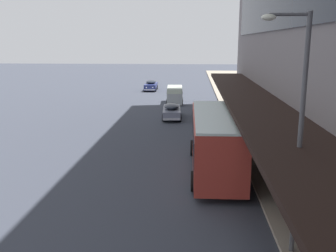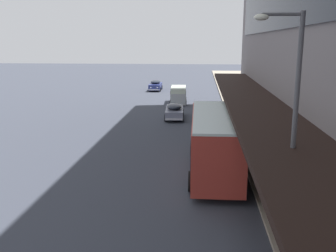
{
  "view_description": "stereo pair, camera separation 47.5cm",
  "coord_description": "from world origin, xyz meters",
  "px_view_note": "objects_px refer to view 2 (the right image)",
  "views": [
    {
      "loc": [
        2.93,
        -4.61,
        7.09
      ],
      "look_at": [
        1.37,
        18.29,
        1.93
      ],
      "focal_mm": 40.0,
      "sensor_mm": 36.0,
      "label": 1
    },
    {
      "loc": [
        3.4,
        -4.57,
        7.09
      ],
      "look_at": [
        1.37,
        18.29,
        1.93
      ],
      "focal_mm": 40.0,
      "sensor_mm": 36.0,
      "label": 2
    }
  ],
  "objects_px": {
    "street_lamp": "(290,122)",
    "transit_bus_kerbside_front": "(214,139)",
    "sedan_second_mid": "(174,111)",
    "vw_van": "(178,94)",
    "sedan_lead_mid": "(205,111)",
    "sedan_oncoming_front": "(156,85)"
  },
  "relations": [
    {
      "from": "sedan_lead_mid",
      "to": "street_lamp",
      "type": "relative_size",
      "value": 0.64
    },
    {
      "from": "sedan_oncoming_front",
      "to": "sedan_second_mid",
      "type": "xyz_separation_m",
      "value": [
        4.35,
        -20.87,
        -0.03
      ]
    },
    {
      "from": "transit_bus_kerbside_front",
      "to": "vw_van",
      "type": "xyz_separation_m",
      "value": [
        -3.45,
        23.94,
        -0.8
      ]
    },
    {
      "from": "street_lamp",
      "to": "transit_bus_kerbside_front",
      "type": "bearing_deg",
      "value": 103.75
    },
    {
      "from": "transit_bus_kerbside_front",
      "to": "vw_van",
      "type": "height_order",
      "value": "transit_bus_kerbside_front"
    },
    {
      "from": "sedan_lead_mid",
      "to": "vw_van",
      "type": "height_order",
      "value": "vw_van"
    },
    {
      "from": "transit_bus_kerbside_front",
      "to": "sedan_oncoming_front",
      "type": "relative_size",
      "value": 1.94
    },
    {
      "from": "sedan_oncoming_front",
      "to": "sedan_lead_mid",
      "type": "bearing_deg",
      "value": -70.83
    },
    {
      "from": "sedan_lead_mid",
      "to": "vw_van",
      "type": "distance_m",
      "value": 9.61
    },
    {
      "from": "transit_bus_kerbside_front",
      "to": "sedan_second_mid",
      "type": "bearing_deg",
      "value": 102.37
    },
    {
      "from": "sedan_lead_mid",
      "to": "vw_van",
      "type": "relative_size",
      "value": 1.08
    },
    {
      "from": "street_lamp",
      "to": "sedan_oncoming_front",
      "type": "bearing_deg",
      "value": 102.35
    },
    {
      "from": "street_lamp",
      "to": "sedan_lead_mid",
      "type": "bearing_deg",
      "value": 95.81
    },
    {
      "from": "sedan_second_mid",
      "to": "vw_van",
      "type": "xyz_separation_m",
      "value": [
        -0.18,
        9.03,
        0.37
      ]
    },
    {
      "from": "transit_bus_kerbside_front",
      "to": "sedan_second_mid",
      "type": "xyz_separation_m",
      "value": [
        -3.27,
        14.91,
        -1.17
      ]
    },
    {
      "from": "street_lamp",
      "to": "vw_van",
      "type": "bearing_deg",
      "value": 99.63
    },
    {
      "from": "sedan_oncoming_front",
      "to": "vw_van",
      "type": "distance_m",
      "value": 12.56
    },
    {
      "from": "sedan_second_mid",
      "to": "street_lamp",
      "type": "xyz_separation_m",
      "value": [
        5.27,
        -23.1,
        3.92
      ]
    },
    {
      "from": "sedan_lead_mid",
      "to": "sedan_second_mid",
      "type": "bearing_deg",
      "value": 178.9
    },
    {
      "from": "sedan_lead_mid",
      "to": "sedan_oncoming_front",
      "type": "xyz_separation_m",
      "value": [
        -7.28,
        20.93,
        0.02
      ]
    },
    {
      "from": "sedan_second_mid",
      "to": "transit_bus_kerbside_front",
      "type": "bearing_deg",
      "value": -77.63
    },
    {
      "from": "transit_bus_kerbside_front",
      "to": "sedan_second_mid",
      "type": "distance_m",
      "value": 15.31
    }
  ]
}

